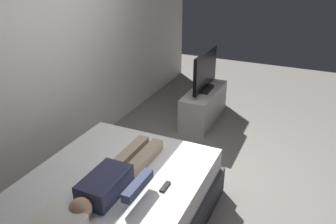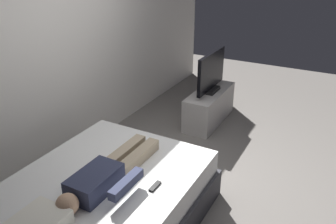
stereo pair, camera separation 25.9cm
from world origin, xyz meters
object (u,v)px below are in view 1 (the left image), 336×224
(bed, at_px, (109,209))
(person, at_px, (115,178))
(tv, at_px, (205,72))
(remote, at_px, (165,187))
(tv_stand, at_px, (204,105))

(bed, height_order, person, person)
(person, distance_m, tv, 2.57)
(remote, bearing_deg, person, 110.47)
(person, xyz_separation_m, remote, (0.15, -0.40, -0.07))
(bed, distance_m, remote, 0.59)
(person, height_order, remote, person)
(tv_stand, distance_m, tv, 0.53)
(bed, distance_m, tv, 2.65)
(bed, relative_size, tv, 2.35)
(tv_stand, xyz_separation_m, tv, (0.00, -0.00, 0.53))
(remote, bearing_deg, tv_stand, 11.13)
(bed, xyz_separation_m, tv, (2.59, -0.01, 0.52))
(tv_stand, bearing_deg, person, -178.43)
(tv_stand, relative_size, tv, 1.25)
(bed, bearing_deg, tv, -0.17)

